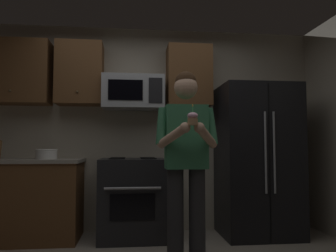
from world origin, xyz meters
TOP-DOWN VIEW (x-y plane):
  - wall_back at (0.00, 1.75)m, footprint 4.40×0.10m
  - oven_range at (-0.15, 1.36)m, footprint 0.76×0.70m
  - microwave at (-0.15, 1.48)m, footprint 0.74×0.41m
  - refrigerator at (1.35, 1.32)m, footprint 0.90×0.75m
  - cabinet_row_upper at (-0.72, 1.53)m, footprint 2.78×0.36m
  - counter_left at (-1.45, 1.38)m, footprint 1.44×0.66m
  - bowl_large_white at (-1.14, 1.38)m, footprint 0.24×0.24m
  - person at (0.33, 0.44)m, footprint 0.60×0.48m
  - cupcake at (0.33, 0.11)m, footprint 0.09×0.09m

SIDE VIEW (x-z plane):
  - oven_range at x=-0.15m, z-range 0.00..0.93m
  - counter_left at x=-1.45m, z-range 0.00..0.92m
  - refrigerator at x=1.35m, z-range 0.00..1.80m
  - bowl_large_white at x=-1.14m, z-range 0.92..1.04m
  - person at x=0.33m, z-range 0.11..1.88m
  - cupcake at x=0.33m, z-range 1.20..1.38m
  - wall_back at x=0.00m, z-range 0.00..2.60m
  - microwave at x=-0.15m, z-range 1.52..1.92m
  - cabinet_row_upper at x=-0.72m, z-range 1.57..2.33m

